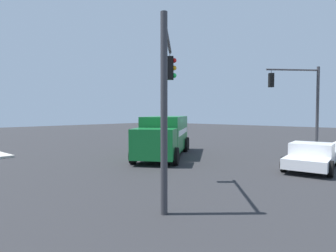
% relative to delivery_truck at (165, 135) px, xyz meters
% --- Properties ---
extents(ground_plane, '(100.00, 100.00, 0.00)m').
position_rel_delivery_truck_xyz_m(ground_plane, '(-0.03, 0.20, -1.42)').
color(ground_plane, '#2B2B2D').
extents(delivery_truck, '(6.58, 8.31, 2.69)m').
position_rel_delivery_truck_xyz_m(delivery_truck, '(0.00, 0.00, 0.00)').
color(delivery_truck, '#146B2D').
rests_on(delivery_truck, ground).
extents(traffic_light_primary, '(2.68, 2.91, 6.00)m').
position_rel_delivery_truck_xyz_m(traffic_light_primary, '(-6.90, -6.51, 2.64)').
color(traffic_light_primary, '#38383D').
rests_on(traffic_light_primary, sidewalk_corner_near).
extents(traffic_light_secondary, '(2.71, 3.33, 5.76)m').
position_rel_delivery_truck_xyz_m(traffic_light_secondary, '(-6.71, 7.24, 2.37)').
color(traffic_light_secondary, '#38383D').
rests_on(traffic_light_secondary, ground).
extents(pickup_white, '(2.66, 5.37, 1.38)m').
position_rel_delivery_truck_xyz_m(pickup_white, '(-8.87, -1.76, -0.69)').
color(pickup_white, white).
rests_on(pickup_white, ground).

